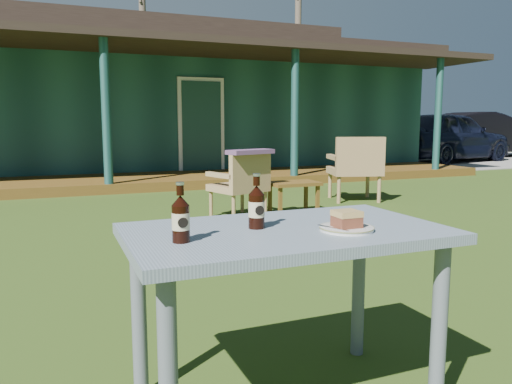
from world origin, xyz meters
name	(u,v)px	position (x,y,z in m)	size (l,w,h in m)	color
ground	(185,285)	(0.00, 0.00, 0.00)	(80.00, 80.00, 0.00)	#334916
pavilion	(86,102)	(0.00, 9.39, 1.61)	(15.80, 8.30, 3.45)	#194340
gravel_strip	(453,159)	(10.50, 8.50, 0.01)	(9.00, 6.00, 0.02)	gray
tree_mid	(143,35)	(3.00, 18.50, 4.75)	(0.28, 0.28, 9.50)	brown
tree_right	(298,21)	(9.50, 17.00, 5.50)	(0.28, 0.28, 11.00)	brown
car_near	(447,137)	(9.49, 7.72, 0.72)	(1.70, 4.23, 1.44)	black
car_far	(482,135)	(12.11, 8.95, 0.72)	(1.52, 4.37, 1.44)	black
cafe_table	(286,254)	(0.00, -1.60, 0.62)	(1.20, 0.70, 0.72)	slate
plate	(347,228)	(0.19, -1.72, 0.73)	(0.20, 0.20, 0.01)	silver
cake_slice	(347,219)	(0.19, -1.73, 0.77)	(0.09, 0.09, 0.06)	brown
fork	(333,228)	(0.13, -1.73, 0.74)	(0.01, 0.14, 0.00)	silver
cola_bottle_near	(257,207)	(-0.10, -1.56, 0.80)	(0.06, 0.06, 0.21)	black
cola_bottle_far	(181,218)	(-0.42, -1.67, 0.80)	(0.06, 0.06, 0.20)	black
bottle_cap	(260,226)	(-0.08, -1.54, 0.72)	(0.03, 0.03, 0.01)	silver
armchair_left	(242,182)	(1.23, 2.14, 0.43)	(0.70, 0.68, 0.76)	#9E7C4F
armchair_right	(356,165)	(3.18, 2.71, 0.52)	(0.84, 0.81, 0.92)	#9E7C4F
floral_throw	(250,152)	(1.28, 1.99, 0.79)	(0.57, 0.21, 0.05)	#633F67
side_table	(294,187)	(1.90, 2.13, 0.34)	(0.60, 0.40, 0.40)	brown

